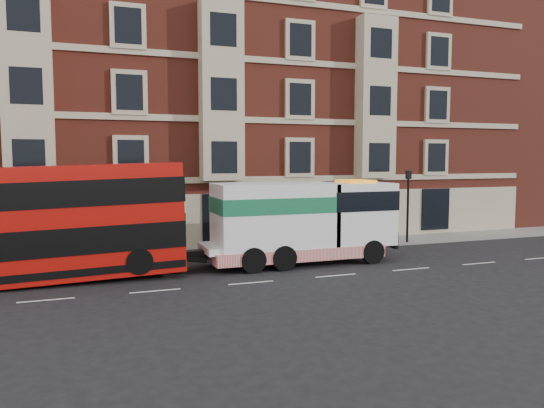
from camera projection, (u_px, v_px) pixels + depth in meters
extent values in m
plane|color=black|center=(251.00, 283.00, 22.41)|extent=(120.00, 120.00, 0.00)
cube|color=slate|center=(210.00, 252.00, 29.42)|extent=(90.00, 3.00, 0.15)
cube|color=maroon|center=(190.00, 103.00, 35.83)|extent=(45.00, 12.00, 18.00)
cylinder|color=black|center=(96.00, 222.00, 25.96)|extent=(0.14, 0.14, 4.00)
cube|color=black|center=(94.00, 179.00, 25.78)|extent=(0.35, 0.15, 0.50)
cylinder|color=black|center=(408.00, 209.00, 32.13)|extent=(0.14, 0.14, 4.00)
cube|color=black|center=(408.00, 175.00, 31.95)|extent=(0.35, 0.15, 0.50)
cube|color=#B90F0A|center=(35.00, 223.00, 22.13)|extent=(12.11, 2.70, 4.76)
cube|color=black|center=(36.00, 240.00, 22.19)|extent=(12.15, 2.76, 1.14)
cube|color=black|center=(34.00, 194.00, 22.02)|extent=(12.15, 2.76, 1.08)
cylinder|color=black|center=(140.00, 261.00, 22.54)|extent=(1.12, 0.35, 1.12)
cylinder|color=black|center=(134.00, 252.00, 24.83)|extent=(1.12, 0.35, 1.12)
cube|color=white|center=(299.00, 243.00, 26.37)|extent=(9.73, 2.49, 0.32)
cube|color=white|center=(355.00, 213.00, 27.33)|extent=(3.46, 2.70, 3.14)
cube|color=white|center=(275.00, 215.00, 25.80)|extent=(5.84, 2.70, 3.14)
cube|color=#187046|center=(275.00, 204.00, 25.76)|extent=(5.89, 2.74, 0.76)
cube|color=red|center=(295.00, 251.00, 26.33)|extent=(8.65, 2.76, 0.59)
cylinder|color=black|center=(372.00, 252.00, 26.46)|extent=(1.19, 0.38, 1.19)
cylinder|color=black|center=(349.00, 244.00, 28.74)|extent=(1.19, 0.38, 1.19)
cylinder|color=black|center=(284.00, 258.00, 24.82)|extent=(1.19, 0.43, 1.19)
cylinder|color=black|center=(266.00, 250.00, 27.11)|extent=(1.19, 0.43, 1.19)
cylinder|color=black|center=(253.00, 260.00, 24.31)|extent=(1.19, 0.43, 1.19)
cylinder|color=black|center=(238.00, 251.00, 26.59)|extent=(1.19, 0.43, 1.19)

